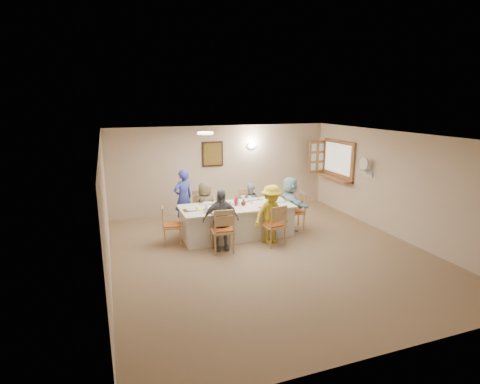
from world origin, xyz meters
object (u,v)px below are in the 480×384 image
object	(u,v)px
diner_front_left	(221,220)
caregiver	(183,198)
chair_front_right	(273,224)
diner_right_end	(290,203)
diner_back_right	(250,204)
chair_left_end	(172,225)
diner_front_right	(271,214)
condiment_ketchup	(235,201)
chair_right_end	(294,211)
chair_front_left	(223,229)
dining_table	(237,221)
diner_back_left	(205,206)
chair_back_left	(204,210)
desk_fan	(365,166)
chair_back_right	(248,206)
serving_hatch	(338,160)

from	to	relation	value
diner_front_left	caregiver	distance (m)	1.89
chair_front_right	diner_right_end	size ratio (longest dim) A/B	0.70
diner_back_right	diner_right_end	size ratio (longest dim) A/B	0.82
chair_left_end	diner_front_right	bearing A→B (deg)	-99.48
condiment_ketchup	chair_front_right	bearing A→B (deg)	-52.26
chair_right_end	condiment_ketchup	xyz separation A→B (m)	(-1.58, 0.01, 0.40)
chair_front_left	diner_front_right	world-z (taller)	diner_front_right
chair_front_right	caregiver	size ratio (longest dim) A/B	0.63
dining_table	caregiver	xyz separation A→B (m)	(-1.05, 1.15, 0.37)
chair_front_right	diner_front_left	size ratio (longest dim) A/B	0.70
diner_back_left	caregiver	bearing A→B (deg)	-57.23
chair_back_left	diner_back_left	world-z (taller)	diner_back_left
chair_front_left	dining_table	bearing A→B (deg)	-121.97
diner_front_left	condiment_ketchup	bearing A→B (deg)	55.99
desk_fan	dining_table	size ratio (longest dim) A/B	0.11
chair_back_right	diner_back_left	xyz separation A→B (m)	(-1.20, -0.12, 0.15)
desk_fan	diner_back_right	bearing A→B (deg)	162.65
condiment_ketchup	chair_back_right	bearing A→B (deg)	51.37
serving_hatch	condiment_ketchup	size ratio (longest dim) A/B	6.84
chair_front_left	diner_back_left	xyz separation A→B (m)	(0.00, 1.48, 0.11)
diner_front_left	diner_front_right	world-z (taller)	diner_front_right
diner_front_right	caregiver	world-z (taller)	caregiver
chair_right_end	condiment_ketchup	size ratio (longest dim) A/B	4.33
diner_front_left	diner_right_end	world-z (taller)	diner_right_end
chair_back_left	caregiver	bearing A→B (deg)	132.05
diner_back_left	diner_front_left	world-z (taller)	diner_front_left
chair_front_right	caregiver	xyz separation A→B (m)	(-1.65, 1.95, 0.28)
diner_front_right	condiment_ketchup	xyz separation A→B (m)	(-0.63, 0.69, 0.19)
diner_right_end	desk_fan	bearing A→B (deg)	-95.14
diner_back_right	diner_front_left	world-z (taller)	diner_front_left
diner_front_right	chair_right_end	bearing A→B (deg)	26.17
chair_back_left	diner_front_left	xyz separation A→B (m)	(0.00, -1.48, 0.19)
chair_front_left	diner_front_left	xyz separation A→B (m)	(0.00, 0.12, 0.18)
chair_right_end	diner_front_right	bearing A→B (deg)	-47.91
diner_front_left	chair_front_left	bearing A→B (deg)	-84.52
caregiver	condiment_ketchup	bearing A→B (deg)	109.47
chair_front_right	diner_right_end	world-z (taller)	diner_right_end
chair_back_left	chair_front_right	size ratio (longest dim) A/B	1.02
diner_right_end	chair_front_left	bearing A→B (deg)	112.29
chair_back_left	diner_back_left	xyz separation A→B (m)	(0.00, -0.12, 0.13)
chair_back_left	diner_back_right	distance (m)	1.21
serving_hatch	diner_front_left	size ratio (longest dim) A/B	1.10
desk_fan	chair_left_end	size ratio (longest dim) A/B	0.33
serving_hatch	chair_right_end	size ratio (longest dim) A/B	1.58
chair_left_end	condiment_ketchup	bearing A→B (deg)	-81.44
chair_front_right	condiment_ketchup	size ratio (longest dim) A/B	4.35
serving_hatch	desk_fan	size ratio (longest dim) A/B	5.00
chair_front_right	chair_left_end	xyz separation A→B (m)	(-2.15, 0.80, -0.02)
diner_back_left	condiment_ketchup	xyz separation A→B (m)	(0.57, -0.67, 0.25)
chair_front_right	diner_right_end	xyz separation A→B (m)	(0.82, 0.80, 0.21)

